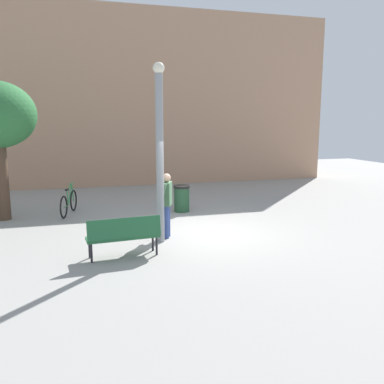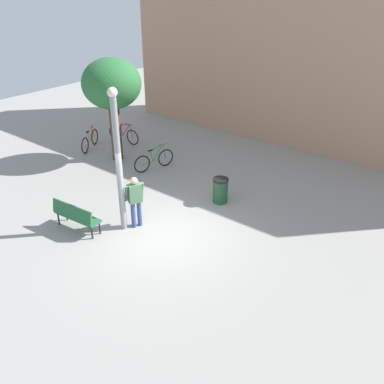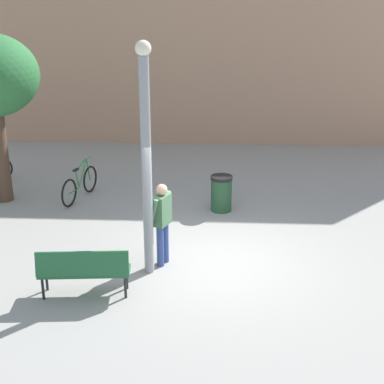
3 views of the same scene
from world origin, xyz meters
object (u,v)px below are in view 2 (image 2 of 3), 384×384
object	(u,v)px
bicycle_orange	(90,140)
trash_bin	(220,190)
lamppost	(118,158)
plaza_tree	(112,86)
park_bench	(75,215)
bicycle_green	(154,160)
bicycle_red	(124,134)
person_by_lamppost	(135,199)

from	to	relation	value
bicycle_orange	trash_bin	xyz separation A→B (m)	(7.36, -0.45, 0.06)
lamppost	plaza_tree	bearing A→B (deg)	139.11
plaza_tree	bicycle_orange	size ratio (longest dim) A/B	2.56
park_bench	bicycle_orange	distance (m)	6.79
park_bench	trash_bin	world-z (taller)	park_bench
bicycle_green	bicycle_red	bearing A→B (deg)	157.23
person_by_lamppost	plaza_tree	bearing A→B (deg)	143.26
bicycle_orange	trash_bin	bearing A→B (deg)	-3.52
lamppost	park_bench	bearing A→B (deg)	-136.29
lamppost	trash_bin	xyz separation A→B (m)	(1.37, 3.19, -1.89)
bicycle_red	trash_bin	bearing A→B (deg)	-15.83
trash_bin	bicycle_green	bearing A→B (deg)	170.60
lamppost	bicycle_red	xyz separation A→B (m)	(-5.37, 5.10, -1.95)
park_bench	bicycle_red	world-z (taller)	bicycle_red
person_by_lamppost	bicycle_orange	distance (m)	7.07
lamppost	bicycle_red	bearing A→B (deg)	136.44
park_bench	bicycle_orange	size ratio (longest dim) A/B	1.01
person_by_lamppost	bicycle_orange	bearing A→B (deg)	151.91
bicycle_red	bicycle_orange	world-z (taller)	same
person_by_lamppost	trash_bin	world-z (taller)	person_by_lamppost
plaza_tree	bicycle_orange	bearing A→B (deg)	178.80
park_bench	bicycle_orange	bearing A→B (deg)	137.01
park_bench	trash_bin	distance (m)	4.81
lamppost	person_by_lamppost	distance (m)	1.43
lamppost	bicycle_orange	size ratio (longest dim) A/B	2.68
plaza_tree	park_bench	bearing A→B (deg)	-55.62
park_bench	lamppost	bearing A→B (deg)	43.71
trash_bin	lamppost	bearing A→B (deg)	-113.20
park_bench	plaza_tree	size ratio (longest dim) A/B	0.39
person_by_lamppost	bicycle_green	size ratio (longest dim) A/B	0.95
bicycle_green	bicycle_red	size ratio (longest dim) A/B	0.97
lamppost	bicycle_orange	bearing A→B (deg)	148.67
person_by_lamppost	bicycle_red	world-z (taller)	person_by_lamppost
bicycle_green	bicycle_orange	distance (m)	3.75
bicycle_red	person_by_lamppost	bearing A→B (deg)	-40.48
park_bench	plaza_tree	bearing A→B (deg)	124.38
plaza_tree	bicycle_green	bearing A→B (deg)	5.43
park_bench	bicycle_red	xyz separation A→B (m)	(-4.34, 6.08, -0.16)
person_by_lamppost	trash_bin	xyz separation A→B (m)	(1.14, 2.86, -0.52)
lamppost	plaza_tree	world-z (taller)	lamppost
lamppost	bicycle_red	size ratio (longest dim) A/B	2.40
park_bench	trash_bin	size ratio (longest dim) A/B	1.87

